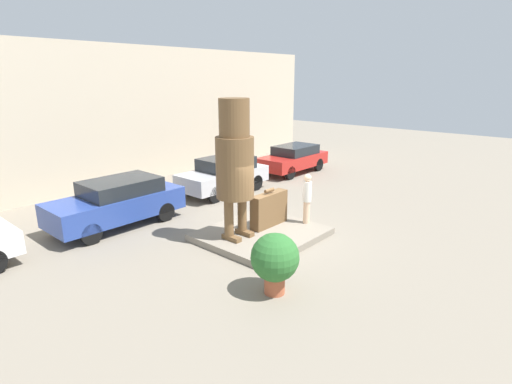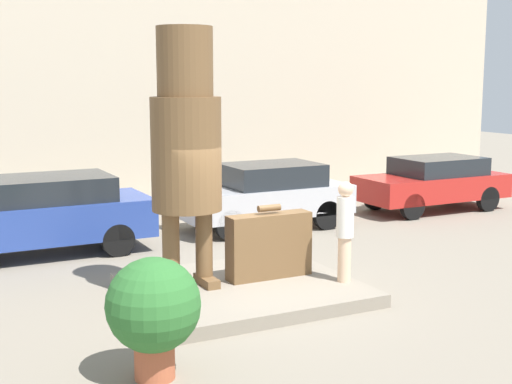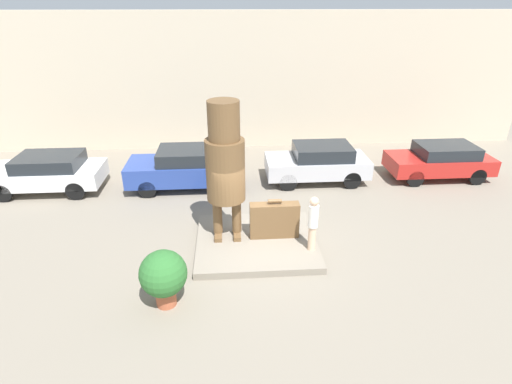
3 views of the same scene
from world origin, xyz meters
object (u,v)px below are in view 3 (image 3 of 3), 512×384
at_px(statue_figure, 225,162).
at_px(tourist, 313,221).
at_px(giant_suitcase, 274,220).
at_px(parked_car_silver, 318,162).
at_px(parked_car_red, 440,160).
at_px(parked_car_blue, 187,167).
at_px(parked_car_white, 47,172).
at_px(planter_pot, 163,275).

xyz_separation_m(statue_figure, tourist, (2.42, -0.94, -1.51)).
xyz_separation_m(giant_suitcase, parked_car_silver, (2.28, 4.45, 0.06)).
distance_m(parked_car_silver, parked_car_red, 5.13).
distance_m(giant_suitcase, parked_car_blue, 5.17).
relative_size(tourist, parked_car_red, 0.41).
bearing_deg(statue_figure, parked_car_white, 149.13).
bearing_deg(parked_car_white, giant_suitcase, 152.84).
xyz_separation_m(parked_car_white, parked_car_silver, (10.58, 0.19, 0.03)).
xyz_separation_m(tourist, parked_car_white, (-9.30, 5.06, -0.34)).
bearing_deg(parked_car_red, tourist, 39.23).
bearing_deg(parked_car_red, statue_figure, 25.93).
xyz_separation_m(tourist, planter_pot, (-3.94, -1.81, -0.26)).
height_order(parked_car_blue, planter_pot, parked_car_blue).
height_order(tourist, parked_car_silver, tourist).
bearing_deg(parked_car_red, parked_car_silver, -0.15).
height_order(giant_suitcase, tourist, tourist).
height_order(statue_figure, tourist, statue_figure).
relative_size(statue_figure, parked_car_red, 1.00).
xyz_separation_m(tourist, parked_car_blue, (-3.98, 5.02, -0.28)).
distance_m(statue_figure, parked_car_silver, 5.96).
bearing_deg(tourist, parked_car_silver, 76.28).
bearing_deg(tourist, planter_pot, -155.35).
distance_m(statue_figure, tourist, 3.00).
bearing_deg(tourist, parked_car_red, 39.23).
xyz_separation_m(giant_suitcase, parked_car_blue, (-2.98, 4.22, 0.09)).
relative_size(statue_figure, parked_car_white, 0.98).
xyz_separation_m(parked_car_white, parked_car_red, (15.71, 0.17, -0.01)).
bearing_deg(parked_car_blue, giant_suitcase, 125.21).
bearing_deg(statue_figure, parked_car_red, 25.93).
xyz_separation_m(parked_car_blue, parked_car_red, (10.38, 0.21, -0.07)).
relative_size(tourist, parked_car_silver, 0.41).
relative_size(parked_car_blue, parked_car_red, 1.07).
relative_size(parked_car_silver, planter_pot, 2.75).
distance_m(statue_figure, giant_suitcase, 2.36).
bearing_deg(parked_car_blue, parked_car_silver, -177.57).
bearing_deg(parked_car_blue, tourist, 128.39).
xyz_separation_m(tourist, parked_car_silver, (1.28, 5.24, -0.31)).
distance_m(parked_car_white, parked_car_red, 15.71).
xyz_separation_m(statue_figure, parked_car_white, (-6.89, 4.12, -1.85)).
relative_size(tourist, parked_car_white, 0.40).
bearing_deg(statue_figure, tourist, -21.27).
xyz_separation_m(giant_suitcase, parked_car_white, (-8.31, 4.26, 0.03)).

